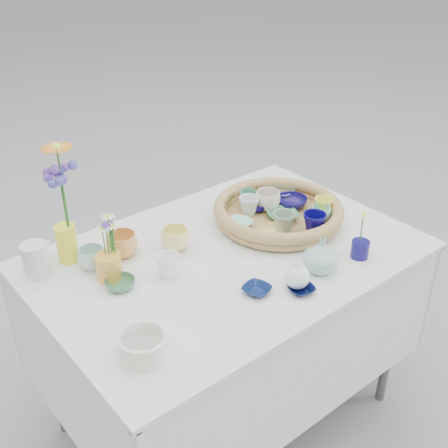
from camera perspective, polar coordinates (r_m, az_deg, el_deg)
ground at (r=2.39m, az=0.32°, el=-18.60°), size 80.00×80.00×0.00m
display_table at (r=2.39m, az=0.32°, el=-18.60°), size 1.26×0.86×0.77m
wicker_tray at (r=2.06m, az=5.52°, el=1.18°), size 0.47×0.47×0.08m
tray_ceramic_0 at (r=2.11m, az=3.21°, el=1.94°), size 0.14×0.14×0.03m
tray_ceramic_1 at (r=2.14m, az=6.88°, el=2.21°), size 0.15×0.15×0.04m
tray_ceramic_2 at (r=2.10m, az=10.07°, el=1.79°), size 0.09×0.09×0.07m
tray_ceramic_3 at (r=2.05m, az=5.94°, el=0.88°), size 0.15×0.15×0.03m
tray_ceramic_4 at (r=1.96m, az=6.07°, el=0.16°), size 0.10×0.10×0.07m
tray_ceramic_5 at (r=2.00m, az=1.54°, el=0.03°), size 0.11×0.11×0.02m
tray_ceramic_6 at (r=2.06m, az=2.54°, el=1.85°), size 0.09×0.09×0.07m
tray_ceramic_7 at (r=2.10m, az=4.46°, el=2.39°), size 0.12×0.12×0.07m
tray_ceramic_8 at (r=2.22m, az=5.70°, el=3.30°), size 0.14×0.14×0.03m
tray_ceramic_9 at (r=1.97m, az=9.15°, el=0.07°), size 0.10×0.10×0.08m
tray_ceramic_10 at (r=1.95m, az=4.82°, el=-0.75°), size 0.10×0.10×0.03m
tray_ceramic_11 at (r=2.05m, az=9.80°, el=1.00°), size 0.08×0.08×0.06m
tray_ceramic_12 at (r=2.12m, az=2.46°, el=2.59°), size 0.08×0.08×0.06m
loose_ceramic_0 at (r=1.88m, az=-10.32°, el=-2.09°), size 0.12×0.12×0.08m
loose_ceramic_1 at (r=1.90m, az=-5.01°, el=-1.52°), size 0.11×0.11×0.08m
loose_ceramic_2 at (r=1.74m, az=-10.51°, el=-6.01°), size 0.12×0.12×0.03m
loose_ceramic_3 at (r=1.76m, az=-5.67°, el=-4.27°), size 0.09×0.09×0.07m
loose_ceramic_4 at (r=1.70m, az=3.34°, el=-6.68°), size 0.10×0.10×0.02m
loose_ceramic_5 at (r=1.84m, az=-13.27°, el=-3.41°), size 0.11×0.11×0.07m
loose_ceramic_6 at (r=1.72m, az=7.84°, el=-6.57°), size 0.09×0.09×0.02m
fluted_bowl at (r=1.49m, az=-8.19°, el=-12.15°), size 0.16×0.16×0.07m
bud_vase_paleblue at (r=1.71m, az=7.46°, el=-4.75°), size 0.09×0.09×0.12m
bud_vase_seafoam at (r=1.79m, az=9.86°, el=-3.11°), size 0.15×0.15×0.12m
bud_vase_cobalt at (r=1.90m, az=13.64°, el=-2.50°), size 0.08×0.08×0.06m
single_daisy at (r=1.87m, az=13.82°, el=-0.36°), size 0.07×0.07×0.12m
tall_vase_yellow at (r=1.89m, az=-15.66°, el=-1.91°), size 0.09×0.09×0.13m
gerbera at (r=1.79m, az=-16.04°, el=3.49°), size 0.12×0.12×0.29m
hydrangea at (r=1.81m, az=-15.99°, el=2.32°), size 0.08×0.08×0.26m
white_pitcher at (r=1.85m, az=-18.56°, el=-3.48°), size 0.14×0.12×0.11m
daisy_cup at (r=1.78m, az=-11.61°, el=-4.30°), size 0.10×0.10×0.09m
daisy_posy at (r=1.72m, az=-11.58°, el=-1.14°), size 0.08×0.08×0.13m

